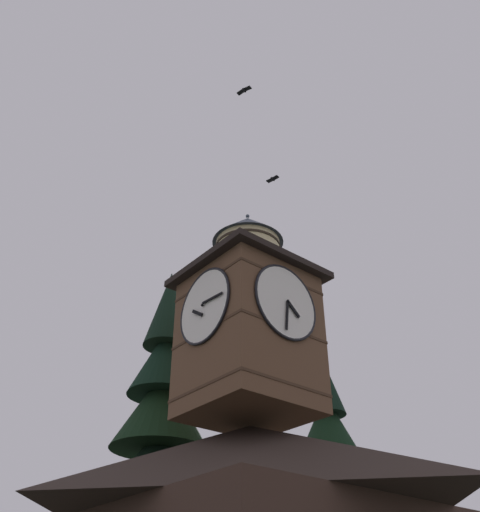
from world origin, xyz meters
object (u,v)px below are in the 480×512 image
Objects in this scene: moon at (191,472)px; flying_bird_high at (244,90)px; pine_tree_behind at (155,502)px; flying_bird_low at (273,179)px; clock_tower at (248,320)px.

flying_bird_high reaches higher than moon.
pine_tree_behind is 17.01m from flying_bird_high.
flying_bird_low is (-0.87, 6.04, 11.95)m from pine_tree_behind.
pine_tree_behind is at bearing -81.76° from flying_bird_low.
flying_bird_high is at bearing 12.17° from flying_bird_low.
flying_bird_high is (0.99, 6.44, 15.72)m from pine_tree_behind.
flying_bird_high is 1.21× the size of flying_bird_low.
moon is (-17.49, -23.03, 7.60)m from pine_tree_behind.
moon is 2.97× the size of flying_bird_low.
clock_tower is at bearing 93.71° from pine_tree_behind.
flying_bird_high reaches higher than flying_bird_low.
flying_bird_low is at bearing 60.24° from moon.
flying_bird_high is at bearing 57.91° from moon.
pine_tree_behind is at bearing -98.73° from flying_bird_high.
moon is (-17.17, -28.07, 2.05)m from clock_tower.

